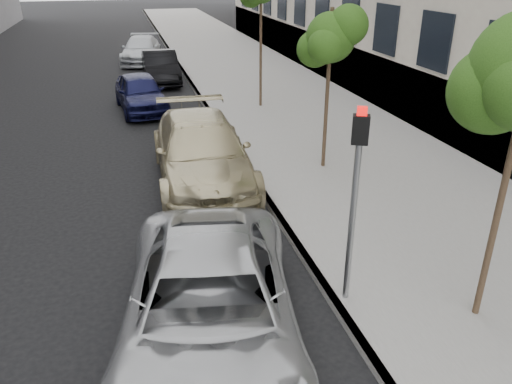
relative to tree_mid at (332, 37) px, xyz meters
name	(u,v)px	position (x,y,z in m)	size (l,w,h in m)	color
sidewalk	(235,63)	(1.07, 16.00, -3.44)	(6.40, 72.00, 0.14)	gray
curb	(179,65)	(-2.05, 16.00, -3.44)	(0.15, 72.00, 0.14)	#9E9B93
tree_mid	(332,37)	(0.00, 0.00, 0.00)	(1.60, 1.40, 4.16)	#38281C
signal_pole	(355,186)	(-1.86, -5.60, -1.36)	(0.29, 0.26, 3.22)	#939699
minivan	(210,307)	(-4.19, -6.08, -2.76)	(2.48, 5.37, 1.49)	#ADAFB2
suv	(202,152)	(-3.33, 0.05, -2.69)	(2.31, 5.68, 1.65)	#BEB187
sedan_blue	(141,93)	(-4.49, 7.40, -2.81)	(1.65, 4.10, 1.40)	#101236
sedan_black	(161,67)	(-3.33, 12.24, -2.79)	(1.52, 4.35, 1.43)	black
sedan_rear	(141,50)	(-3.93, 17.74, -2.81)	(1.96, 4.82, 1.40)	#B4B8BD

